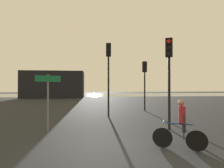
# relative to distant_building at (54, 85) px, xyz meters

# --- Properties ---
(ground_plane) EXTENTS (120.00, 120.00, 0.00)m
(ground_plane) POSITION_rel_distant_building_xyz_m (7.82, -27.27, -2.39)
(ground_plane) COLOR black
(water_strip) EXTENTS (80.00, 16.00, 0.01)m
(water_strip) POSITION_rel_distant_building_xyz_m (7.82, 10.00, -2.39)
(water_strip) COLOR slate
(water_strip) RESTS_ON ground
(distant_building) EXTENTS (10.74, 4.00, 4.78)m
(distant_building) POSITION_rel_distant_building_xyz_m (0.00, 0.00, 0.00)
(distant_building) COLOR black
(distant_building) RESTS_ON ground
(traffic_light_center) EXTENTS (0.33, 0.35, 5.02)m
(traffic_light_center) POSITION_rel_distant_building_xyz_m (8.25, -20.68, 1.07)
(traffic_light_center) COLOR black
(traffic_light_center) RESTS_ON ground
(traffic_light_near_right) EXTENTS (0.40, 0.42, 4.37)m
(traffic_light_near_right) POSITION_rel_distant_building_xyz_m (10.83, -24.56, 0.65)
(traffic_light_near_right) COLOR black
(traffic_light_near_right) RESTS_ON ground
(traffic_light_far_right) EXTENTS (0.39, 0.41, 4.16)m
(traffic_light_far_right) POSITION_rel_distant_building_xyz_m (11.53, -18.20, 0.52)
(traffic_light_far_right) COLOR black
(traffic_light_far_right) RESTS_ON ground
(direction_sign_post) EXTENTS (1.05, 0.38, 2.60)m
(direction_sign_post) POSITION_rel_distant_building_xyz_m (5.17, -24.37, -0.69)
(direction_sign_post) COLOR slate
(direction_sign_post) RESTS_ON ground
(cyclist) EXTENTS (1.56, 0.81, 1.62)m
(cyclist) POSITION_rel_distant_building_xyz_m (10.08, -27.11, -1.57)
(cyclist) COLOR black
(cyclist) RESTS_ON ground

